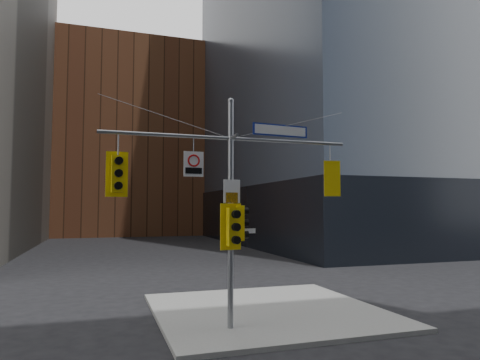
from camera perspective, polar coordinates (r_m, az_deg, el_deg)
ground at (r=12.05m, az=1.67°, el=-22.19°), size 160.00×160.00×0.00m
sidewalk_corner at (r=16.32m, az=3.64°, el=-17.00°), size 8.00×8.00×0.15m
podium_ne at (r=53.33m, az=18.71°, el=-4.47°), size 36.40×36.40×6.00m
brick_midrise at (r=69.63m, az=-14.71°, el=4.74°), size 26.00×20.00×28.00m
signal_assembly at (r=13.34m, az=-1.25°, el=-1.16°), size 8.00×0.80×7.30m
traffic_light_west_arm at (r=12.82m, az=-16.00°, el=0.81°), size 0.63×0.53×1.33m
traffic_light_east_arm at (r=14.77m, az=11.96°, el=0.15°), size 0.57×0.49×1.19m
traffic_light_pole_side at (r=13.44m, az=0.07°, el=-5.76°), size 0.42×0.36×1.10m
traffic_light_pole_front at (r=13.09m, az=-0.92°, el=-6.26°), size 0.68×0.58×1.43m
street_sign_blade at (r=14.15m, az=5.42°, el=6.59°), size 1.99×0.23×0.39m
regulatory_sign_arm at (r=13.09m, az=-6.20°, el=2.24°), size 0.62×0.08×0.77m
regulatory_sign_pole at (r=13.23m, az=-1.11°, el=-1.59°), size 0.55×0.10×0.72m
street_blade_ew at (r=13.49m, az=0.58°, el=-6.82°), size 0.78×0.13×0.16m
street_blade_ns at (r=13.80m, az=-1.81°, el=-7.95°), size 0.12×0.82×0.16m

